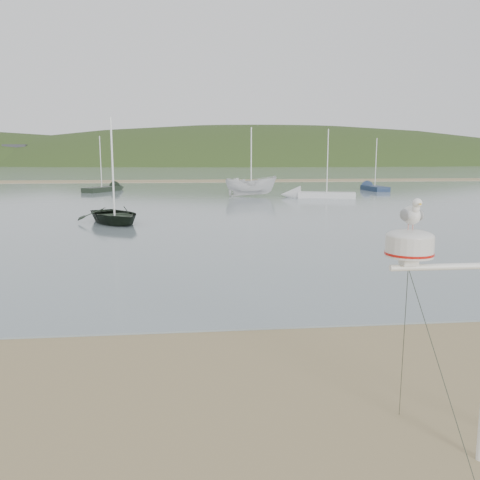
{
  "coord_description": "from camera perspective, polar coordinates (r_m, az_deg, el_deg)",
  "views": [
    {
      "loc": [
        0.82,
        -6.52,
        3.77
      ],
      "look_at": [
        1.64,
        1.0,
        2.51
      ],
      "focal_mm": 38.0,
      "sensor_mm": 36.0,
      "label": 1
    }
  ],
  "objects": [
    {
      "name": "sailboat_blue_far",
      "position": [
        58.62,
        14.32,
        5.75
      ],
      "size": [
        1.72,
        6.15,
        6.09
      ],
      "color": "#12233F",
      "rests_on": "ground"
    },
    {
      "name": "sailboat_white_near",
      "position": [
        46.43,
        7.58,
        5.07
      ],
      "size": [
        6.84,
        3.46,
        6.63
      ],
      "color": "silver",
      "rests_on": "ground"
    },
    {
      "name": "boat_white",
      "position": [
        47.45,
        1.26,
        7.83
      ],
      "size": [
        1.86,
        1.81,
        4.81
      ],
      "primitive_type": "imported",
      "rotation": [
        0.0,
        0.0,
        1.57
      ],
      "color": "silver",
      "rests_on": "water"
    },
    {
      "name": "ground",
      "position": [
        7.57,
        -12.41,
        -20.62
      ],
      "size": [
        560.0,
        560.0,
        0.0
      ],
      "primitive_type": "plane",
      "color": "#8B7650",
      "rests_on": "ground"
    },
    {
      "name": "hill_ridge",
      "position": [
        243.3,
        -2.05,
        3.89
      ],
      "size": [
        620.0,
        180.0,
        80.0
      ],
      "color": "#233616",
      "rests_on": "ground"
    },
    {
      "name": "sailboat_dark_mid",
      "position": [
        56.89,
        -14.27,
        5.65
      ],
      "size": [
        4.39,
        6.24,
        6.28
      ],
      "color": "black",
      "rests_on": "ground"
    },
    {
      "name": "far_cottages",
      "position": [
        202.53,
        -5.7,
        9.45
      ],
      "size": [
        294.4,
        6.3,
        8.0
      ],
      "color": "beige",
      "rests_on": "ground"
    },
    {
      "name": "water",
      "position": [
        138.57,
        -6.64,
        7.82
      ],
      "size": [
        560.0,
        256.0,
        0.04
      ],
      "primitive_type": "cube",
      "color": "slate",
      "rests_on": "ground"
    },
    {
      "name": "boat_dark",
      "position": [
        28.96,
        -14.05,
        6.28
      ],
      "size": [
        3.31,
        2.37,
        4.55
      ],
      "primitive_type": "imported",
      "rotation": [
        0.0,
        0.0,
        0.49
      ],
      "color": "black",
      "rests_on": "water"
    },
    {
      "name": "sandbar",
      "position": [
        76.61,
        -6.89,
        6.6
      ],
      "size": [
        560.0,
        7.0,
        0.07
      ],
      "primitive_type": "cube",
      "color": "#8B7650",
      "rests_on": "water"
    }
  ]
}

